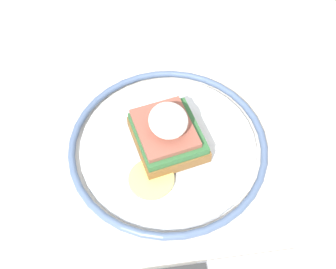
{
  "coord_description": "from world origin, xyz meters",
  "views": [
    {
      "loc": [
        0.33,
        -0.06,
        1.25
      ],
      "look_at": [
        0.03,
        0.05,
        0.78
      ],
      "focal_mm": 45.0,
      "sensor_mm": 36.0,
      "label": 1
    }
  ],
  "objects_px": {
    "plate": "(168,146)",
    "fork": "(134,55)",
    "knife": "(207,268)",
    "sandwich": "(167,133)"
  },
  "relations": [
    {
      "from": "plate",
      "to": "fork",
      "type": "height_order",
      "value": "plate"
    },
    {
      "from": "knife",
      "to": "plate",
      "type": "bearing_deg",
      "value": 175.21
    },
    {
      "from": "sandwich",
      "to": "plate",
      "type": "bearing_deg",
      "value": 136.19
    },
    {
      "from": "plate",
      "to": "fork",
      "type": "xyz_separation_m",
      "value": [
        -0.19,
        0.01,
        -0.01
      ]
    },
    {
      "from": "plate",
      "to": "fork",
      "type": "bearing_deg",
      "value": 177.35
    },
    {
      "from": "sandwich",
      "to": "fork",
      "type": "bearing_deg",
      "value": 176.81
    },
    {
      "from": "fork",
      "to": "knife",
      "type": "height_order",
      "value": "knife"
    },
    {
      "from": "plate",
      "to": "fork",
      "type": "relative_size",
      "value": 1.81
    },
    {
      "from": "fork",
      "to": "sandwich",
      "type": "bearing_deg",
      "value": -3.19
    },
    {
      "from": "fork",
      "to": "knife",
      "type": "relative_size",
      "value": 0.8
    }
  ]
}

